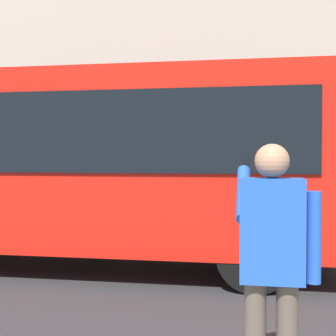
% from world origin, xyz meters
% --- Properties ---
extents(ground_plane, '(60.00, 60.00, 0.00)m').
position_xyz_m(ground_plane, '(0.00, 0.00, 0.00)').
color(ground_plane, '#2B2B2D').
extents(building_facade_far, '(28.00, 1.55, 12.00)m').
position_xyz_m(building_facade_far, '(-0.02, -6.80, 5.99)').
color(building_facade_far, '#A89E8E').
rests_on(building_facade_far, ground_plane).
extents(red_bus, '(9.05, 2.54, 3.08)m').
position_xyz_m(red_bus, '(3.10, 0.13, 1.68)').
color(red_bus, red).
rests_on(red_bus, ground_plane).
extents(pedestrian_photographer, '(0.53, 0.52, 1.70)m').
position_xyz_m(pedestrian_photographer, '(0.02, 4.31, 1.14)').
color(pedestrian_photographer, '#4C4238').
rests_on(pedestrian_photographer, sidewalk_curb).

